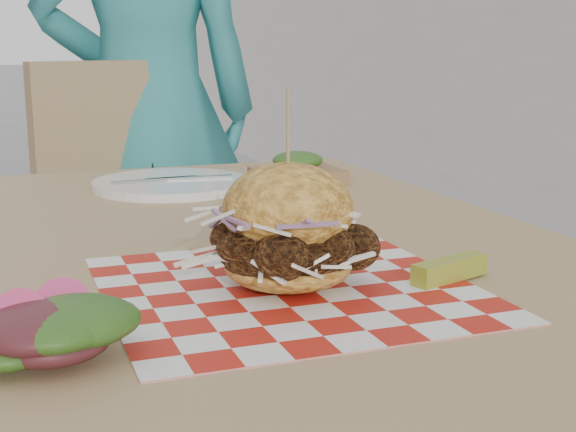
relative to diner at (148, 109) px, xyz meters
name	(u,v)px	position (x,y,z in m)	size (l,w,h in m)	color
diner	(148,109)	(0.00, 0.00, 0.00)	(0.60, 0.39, 1.64)	teal
patio_table	(233,292)	(-0.12, -1.19, -0.15)	(0.80, 1.20, 0.75)	tan
patio_chair	(107,225)	(-0.15, -0.20, -0.27)	(0.54, 0.55, 0.95)	tan
paper_liner	(288,288)	(-0.13, -1.44, -0.07)	(0.36, 0.36, 0.00)	red
sandwich	(288,234)	(-0.13, -1.44, -0.01)	(0.17, 0.17, 0.20)	#EFB043
pickle_spear	(450,269)	(0.04, -1.47, -0.06)	(0.10, 0.02, 0.02)	olive
side_salad	(48,335)	(-0.37, -1.53, -0.05)	(0.14, 0.14, 0.05)	#3F1419
place_setting	(172,184)	(-0.12, -0.83, -0.06)	(0.27, 0.27, 0.02)	white
kraft_tray	(298,170)	(0.11, -0.85, -0.05)	(0.15, 0.12, 0.06)	olive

